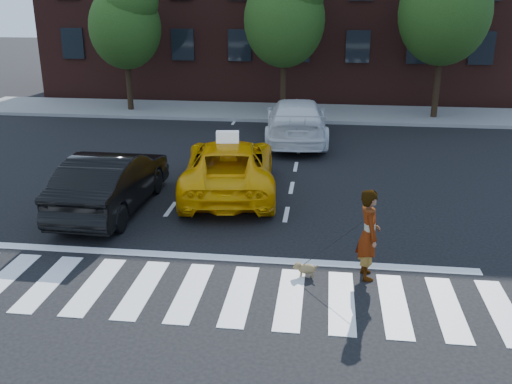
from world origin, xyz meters
TOP-DOWN VIEW (x-y plane):
  - ground at (0.00, 0.00)m, footprint 120.00×120.00m
  - crosswalk at (0.00, 0.00)m, footprint 13.00×2.40m
  - stop_line at (0.00, 1.60)m, footprint 12.00×0.30m
  - sidewalk_far at (0.00, 17.50)m, footprint 30.00×4.00m
  - tree_left at (-6.97, 17.00)m, footprint 3.39×3.38m
  - tree_mid at (0.53, 17.00)m, footprint 3.69×3.69m
  - tree_right at (7.53, 17.00)m, footprint 4.00×4.00m
  - taxi at (-0.23, 6.08)m, footprint 3.29×5.91m
  - black_sedan at (-3.15, 4.21)m, footprint 1.83×4.98m
  - white_suv at (1.40, 12.30)m, footprint 2.76×5.97m
  - woman at (3.52, 1.10)m, footprint 0.57×0.77m
  - dog at (2.24, 0.97)m, footprint 0.53×0.20m
  - taxi_sign at (-0.23, 5.88)m, footprint 0.68×0.36m

SIDE VIEW (x-z plane):
  - ground at x=0.00m, z-range 0.00..0.00m
  - crosswalk at x=0.00m, z-range 0.00..0.01m
  - stop_line at x=0.00m, z-range 0.00..0.01m
  - sidewalk_far at x=0.00m, z-range 0.00..0.15m
  - dog at x=2.24m, z-range 0.03..0.33m
  - taxi at x=-0.23m, z-range 0.00..1.56m
  - black_sedan at x=-3.15m, z-range 0.00..1.63m
  - white_suv at x=1.40m, z-range 0.00..1.69m
  - woman at x=3.52m, z-range 0.00..1.95m
  - taxi_sign at x=-0.23m, z-range 1.56..1.88m
  - tree_left at x=-6.97m, z-range 1.19..7.69m
  - tree_mid at x=0.53m, z-range 1.30..8.40m
  - tree_right at x=7.53m, z-range 1.41..9.11m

